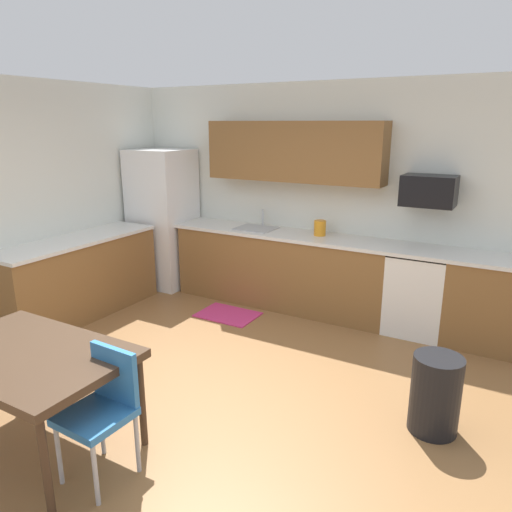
{
  "coord_description": "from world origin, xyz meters",
  "views": [
    {
      "loc": [
        2.17,
        -2.82,
        2.23
      ],
      "look_at": [
        0.0,
        1.0,
        1.0
      ],
      "focal_mm": 33.53,
      "sensor_mm": 36.0,
      "label": 1
    }
  ],
  "objects_px": {
    "microwave": "(429,191)",
    "trash_bin": "(435,394)",
    "refrigerator": "(163,219)",
    "kettle": "(320,229)",
    "chair_near_table": "(103,404)",
    "oven_range": "(417,292)",
    "dining_table": "(27,360)"
  },
  "relations": [
    {
      "from": "kettle",
      "to": "dining_table",
      "type": "bearing_deg",
      "value": -102.03
    },
    {
      "from": "dining_table",
      "to": "kettle",
      "type": "height_order",
      "value": "kettle"
    },
    {
      "from": "microwave",
      "to": "kettle",
      "type": "relative_size",
      "value": 2.7
    },
    {
      "from": "trash_bin",
      "to": "chair_near_table",
      "type": "bearing_deg",
      "value": -139.5
    },
    {
      "from": "oven_range",
      "to": "dining_table",
      "type": "xyz_separation_m",
      "value": [
        -1.9,
        -3.34,
        0.23
      ]
    },
    {
      "from": "microwave",
      "to": "dining_table",
      "type": "bearing_deg",
      "value": -118.91
    },
    {
      "from": "chair_near_table",
      "to": "trash_bin",
      "type": "bearing_deg",
      "value": 40.5
    },
    {
      "from": "chair_near_table",
      "to": "oven_range",
      "type": "bearing_deg",
      "value": 68.76
    },
    {
      "from": "microwave",
      "to": "chair_near_table",
      "type": "height_order",
      "value": "microwave"
    },
    {
      "from": "refrigerator",
      "to": "trash_bin",
      "type": "bearing_deg",
      "value": -22.96
    },
    {
      "from": "microwave",
      "to": "trash_bin",
      "type": "bearing_deg",
      "value": -74.84
    },
    {
      "from": "dining_table",
      "to": "oven_range",
      "type": "bearing_deg",
      "value": 60.37
    },
    {
      "from": "trash_bin",
      "to": "microwave",
      "type": "bearing_deg",
      "value": 105.16
    },
    {
      "from": "microwave",
      "to": "trash_bin",
      "type": "xyz_separation_m",
      "value": [
        0.5,
        -1.86,
        -1.24
      ]
    },
    {
      "from": "trash_bin",
      "to": "kettle",
      "type": "distance_m",
      "value": 2.57
    },
    {
      "from": "oven_range",
      "to": "kettle",
      "type": "height_order",
      "value": "kettle"
    },
    {
      "from": "microwave",
      "to": "chair_near_table",
      "type": "relative_size",
      "value": 0.64
    },
    {
      "from": "microwave",
      "to": "chair_near_table",
      "type": "distance_m",
      "value": 3.76
    },
    {
      "from": "kettle",
      "to": "trash_bin",
      "type": "bearing_deg",
      "value": -47.07
    },
    {
      "from": "microwave",
      "to": "chair_near_table",
      "type": "bearing_deg",
      "value": -110.67
    },
    {
      "from": "dining_table",
      "to": "chair_near_table",
      "type": "bearing_deg",
      "value": 6.0
    },
    {
      "from": "oven_range",
      "to": "chair_near_table",
      "type": "relative_size",
      "value": 1.07
    },
    {
      "from": "dining_table",
      "to": "kettle",
      "type": "bearing_deg",
      "value": 77.97
    },
    {
      "from": "refrigerator",
      "to": "kettle",
      "type": "bearing_deg",
      "value": 3.26
    },
    {
      "from": "refrigerator",
      "to": "chair_near_table",
      "type": "height_order",
      "value": "refrigerator"
    },
    {
      "from": "oven_range",
      "to": "chair_near_table",
      "type": "distance_m",
      "value": 3.52
    },
    {
      "from": "oven_range",
      "to": "dining_table",
      "type": "distance_m",
      "value": 3.85
    },
    {
      "from": "microwave",
      "to": "chair_near_table",
      "type": "xyz_separation_m",
      "value": [
        -1.27,
        -3.38,
        -1.04
      ]
    },
    {
      "from": "microwave",
      "to": "kettle",
      "type": "height_order",
      "value": "microwave"
    },
    {
      "from": "dining_table",
      "to": "refrigerator",
      "type": "bearing_deg",
      "value": 115.53
    },
    {
      "from": "refrigerator",
      "to": "oven_range",
      "type": "distance_m",
      "value": 3.5
    },
    {
      "from": "oven_range",
      "to": "kettle",
      "type": "distance_m",
      "value": 1.31
    }
  ]
}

